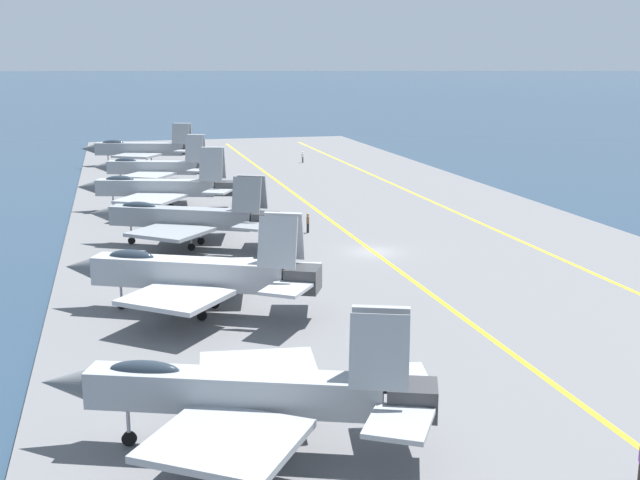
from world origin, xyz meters
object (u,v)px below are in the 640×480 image
Objects in this scene: parked_jet_second at (246,392)px; crew_brown_vest at (308,222)px; parked_jet_sixth at (156,167)px; parked_jet_third at (194,273)px; parked_jet_seventh at (142,149)px; parked_jet_fourth at (186,218)px; parked_jet_fifth at (160,188)px; crew_white_vest at (303,156)px.

parked_jet_second is 8.99× the size of crew_brown_vest.
parked_jet_sixth is 8.57× the size of crew_brown_vest.
parked_jet_seventh is at bearing 0.30° from parked_jet_third.
parked_jet_fourth is 16.83m from parked_jet_fifth.
parked_jet_third reaches higher than parked_jet_sixth.
crew_white_vest is at bearing -53.49° from parked_jet_sixth.
parked_jet_fifth is 18.05m from parked_jet_sixth.
parked_jet_seventh reaches higher than crew_brown_vest.
parked_jet_third is 1.07× the size of parked_jet_sixth.
parked_jet_sixth is 18.98m from parked_jet_seventh.
crew_brown_vest is at bearing -16.94° from parked_jet_second.
parked_jet_sixth is 28.19m from crew_white_vest.
crew_white_vest is (16.75, -22.63, -1.28)m from parked_jet_sixth.
crew_brown_vest is (-48.62, 10.92, 0.03)m from crew_white_vest.
crew_brown_vest is (21.16, -12.30, -1.59)m from parked_jet_third.
parked_jet_fifth is (53.62, 0.17, -0.10)m from parked_jet_second.
parked_jet_sixth is at bearing 0.94° from parked_jet_fourth.
parked_jet_seventh is (53.78, 1.54, -0.00)m from parked_jet_fourth.
parked_jet_seventh is (18.95, 0.97, 0.28)m from parked_jet_sixth.
parked_jet_third reaches higher than parked_jet_fourth.
parked_jet_third is 71.98m from parked_jet_seventh.
parked_jet_third is 53.03m from parked_jet_sixth.
parked_jet_seventh is at bearing 14.01° from crew_brown_vest.
parked_jet_second is 41.63m from crew_brown_vest.
parked_jet_fourth is at bearing -176.10° from parked_jet_fifth.
parked_jet_fifth reaches higher than parked_jet_sixth.
parked_jet_second is at bearing 165.40° from crew_white_vest.
parked_jet_fifth reaches higher than parked_jet_seventh.
parked_jet_fourth is 1.07× the size of parked_jet_sixth.
parked_jet_third is at bearing 0.57° from parked_jet_second.
parked_jet_second reaches higher than crew_brown_vest.
parked_jet_seventh reaches higher than parked_jet_fourth.
parked_jet_seventh is at bearing 0.35° from parked_jet_second.
parked_jet_sixth is at bearing -0.64° from parked_jet_third.
crew_white_vest is at bearing -12.66° from crew_brown_vest.
parked_jet_second is 91.38m from crew_white_vest.
parked_jet_second is 9.24× the size of crew_white_vest.
parked_jet_fifth reaches higher than parked_jet_fourth.
parked_jet_third is at bearing 161.59° from crew_white_vest.
parked_jet_fifth is 9.28× the size of crew_brown_vest.
parked_jet_second is 36.84m from parked_jet_fourth.
parked_jet_third is 9.41× the size of crew_white_vest.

